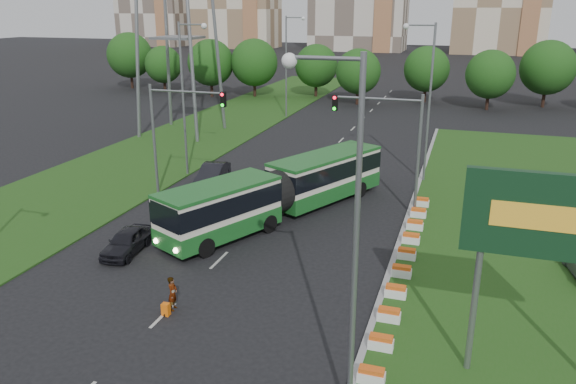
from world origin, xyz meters
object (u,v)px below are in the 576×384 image
(car_left_far, at_px, (213,174))
(billboard, at_px, (555,227))
(articulated_bus, at_px, (277,190))
(shopping_trolley, at_px, (166,309))
(traffic_mast_left, at_px, (173,123))
(pedestrian, at_px, (173,293))
(traffic_mast_median, at_px, (394,135))
(car_left_near, at_px, (127,241))

(car_left_far, bearing_deg, billboard, -49.31)
(articulated_bus, xyz_separation_m, shopping_trolley, (-0.68, -13.35, -1.52))
(traffic_mast_left, relative_size, articulated_bus, 0.45)
(articulated_bus, distance_m, car_left_far, 8.63)
(billboard, xyz_separation_m, traffic_mast_left, (-22.63, 15.00, -0.81))
(traffic_mast_left, xyz_separation_m, car_left_far, (1.22, 3.40, -4.57))
(traffic_mast_left, relative_size, pedestrian, 4.94)
(articulated_bus, xyz_separation_m, pedestrian, (-0.62, -12.79, -1.00))
(traffic_mast_median, bearing_deg, articulated_bus, -159.63)
(traffic_mast_median, bearing_deg, billboard, -64.97)
(traffic_mast_median, relative_size, car_left_near, 2.00)
(traffic_mast_left, bearing_deg, billboard, -33.55)
(car_left_far, xyz_separation_m, shopping_trolley, (6.29, -18.34, -0.50))
(billboard, height_order, articulated_bus, billboard)
(traffic_mast_median, relative_size, pedestrian, 4.94)
(billboard, xyz_separation_m, car_left_near, (-20.54, 5.33, -5.48))
(billboard, xyz_separation_m, articulated_bus, (-14.44, 13.42, -4.35))
(billboard, relative_size, car_left_near, 2.00)
(traffic_mast_left, height_order, car_left_near, traffic_mast_left)
(car_left_near, distance_m, car_left_far, 13.10)
(traffic_mast_median, bearing_deg, car_left_near, -140.78)
(car_left_far, bearing_deg, articulated_bus, -44.20)
(traffic_mast_left, bearing_deg, shopping_trolley, -63.31)
(billboard, xyz_separation_m, shopping_trolley, (-15.12, 0.06, -5.88))
(articulated_bus, height_order, car_left_far, articulated_bus)
(traffic_mast_median, xyz_separation_m, traffic_mast_left, (-15.16, -1.00, 0.00))
(traffic_mast_median, height_order, shopping_trolley, traffic_mast_median)
(articulated_bus, distance_m, shopping_trolley, 13.46)
(billboard, bearing_deg, car_left_near, 165.44)
(car_left_far, relative_size, pedestrian, 2.94)
(articulated_bus, bearing_deg, billboard, -17.14)
(traffic_mast_median, height_order, traffic_mast_left, same)
(billboard, relative_size, shopping_trolley, 13.84)
(traffic_mast_median, xyz_separation_m, car_left_near, (-13.07, -10.67, -4.67))
(traffic_mast_left, xyz_separation_m, articulated_bus, (8.19, -1.59, -3.54))
(billboard, height_order, car_left_far, billboard)
(articulated_bus, height_order, car_left_near, articulated_bus)
(billboard, relative_size, articulated_bus, 0.45)
(billboard, distance_m, car_left_near, 21.92)
(billboard, xyz_separation_m, pedestrian, (-15.05, 0.63, -5.35))
(billboard, bearing_deg, car_left_far, 139.32)
(car_left_far, distance_m, shopping_trolley, 19.39)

